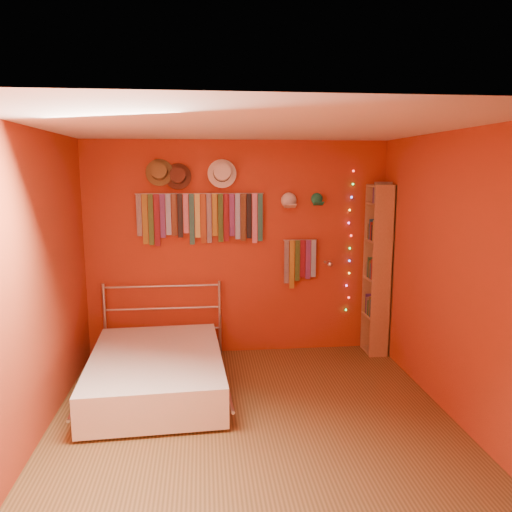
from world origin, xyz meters
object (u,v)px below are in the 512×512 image
object	(u,v)px
bed	(157,371)
reading_lamp	(329,264)
tie_rack	(201,216)
bookshelf	(381,269)

from	to	relation	value
bed	reading_lamp	bearing A→B (deg)	20.69
tie_rack	bookshelf	xyz separation A→B (m)	(2.08, -0.16, -0.63)
tie_rack	reading_lamp	bearing A→B (deg)	-5.55
tie_rack	reading_lamp	world-z (taller)	tie_rack
tie_rack	bed	size ratio (longest dim) A/B	0.77
bed	tie_rack	bearing A→B (deg)	62.11
bookshelf	reading_lamp	bearing A→B (deg)	178.83
bookshelf	bed	world-z (taller)	bookshelf
tie_rack	bed	distance (m)	1.79
reading_lamp	bed	xyz separation A→B (m)	(-1.93, -0.83, -0.88)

